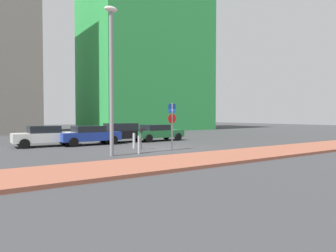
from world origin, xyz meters
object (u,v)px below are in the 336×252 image
object	(u,v)px
parked_car_green	(157,132)
parking_meter	(141,136)
parked_car_black	(124,132)
parked_car_blue	(89,135)
traffic_bollard_near	(139,145)
traffic_bollard_mid	(134,141)
parking_sign_post	(172,121)
parked_car_white	(45,136)
street_lamp	(111,69)

from	to	relation	value
parked_car_green	parking_meter	world-z (taller)	parked_car_green
parked_car_black	parked_car_green	world-z (taller)	parked_car_black
parked_car_blue	traffic_bollard_near	bearing A→B (deg)	-86.07
parked_car_blue	traffic_bollard_mid	xyz separation A→B (m)	(1.55, -3.93, -0.24)
parking_sign_post	parked_car_blue	bearing A→B (deg)	115.65
parked_car_white	parked_car_blue	xyz separation A→B (m)	(2.92, -0.58, -0.01)
parked_car_green	parking_meter	distance (m)	6.66
parked_car_blue	street_lamp	distance (m)	7.69
parked_car_white	traffic_bollard_mid	bearing A→B (deg)	-45.23
traffic_bollard_near	traffic_bollard_mid	distance (m)	2.87
parking_meter	traffic_bollard_near	bearing A→B (deg)	-122.57
parking_sign_post	traffic_bollard_mid	world-z (taller)	parking_sign_post
parked_car_blue	street_lamp	size ratio (longest dim) A/B	0.56
parked_car_green	parking_sign_post	distance (m)	7.09
parked_car_white	parked_car_green	distance (m)	8.86
parking_meter	parked_car_green	bearing A→B (deg)	48.95
traffic_bollard_near	parked_car_white	bearing A→B (deg)	115.20
parking_meter	street_lamp	world-z (taller)	street_lamp
parked_car_black	street_lamp	bearing A→B (deg)	-120.26
parked_car_green	street_lamp	xyz separation A→B (m)	(-7.10, -6.78, 3.77)
parked_car_black	parked_car_green	distance (m)	2.91
parked_car_green	parking_meter	xyz separation A→B (m)	(-4.37, -5.02, 0.15)
parked_car_black	parking_sign_post	world-z (taller)	parking_sign_post
parked_car_black	parking_sign_post	bearing A→B (deg)	-90.77
traffic_bollard_mid	parking_meter	bearing A→B (deg)	-89.79
parking_sign_post	traffic_bollard_near	bearing A→B (deg)	-171.01
parking_sign_post	traffic_bollard_near	size ratio (longest dim) A/B	2.86
parking_sign_post	street_lamp	xyz separation A→B (m)	(-4.14, -0.42, 2.70)
parked_car_white	parking_sign_post	xyz separation A→B (m)	(5.89, -6.76, 1.05)
parking_meter	parking_sign_post	bearing A→B (deg)	-43.31
parked_car_black	street_lamp	distance (m)	9.17
parked_car_white	parked_car_black	distance (m)	5.98
parked_car_blue	street_lamp	world-z (taller)	street_lamp
parked_car_black	parking_meter	bearing A→B (deg)	-105.32
parked_car_black	street_lamp	xyz separation A→B (m)	(-4.23, -7.25, 3.70)
parked_car_green	traffic_bollard_near	world-z (taller)	parked_car_green
parked_car_blue	parked_car_black	size ratio (longest dim) A/B	0.96
parked_car_black	parking_sign_post	size ratio (longest dim) A/B	1.58
parked_car_blue	parking_sign_post	world-z (taller)	parking_sign_post
street_lamp	parked_car_blue	bearing A→B (deg)	79.98
parked_car_green	street_lamp	distance (m)	10.51
parked_car_black	traffic_bollard_near	distance (m)	7.69
parked_car_black	parking_meter	xyz separation A→B (m)	(-1.50, -5.49, 0.08)
parked_car_white	street_lamp	distance (m)	8.29
traffic_bollard_near	parked_car_black	bearing A→B (deg)	70.14
parked_car_blue	parked_car_green	distance (m)	5.93
parked_car_black	traffic_bollard_mid	bearing A→B (deg)	-108.26
parked_car_black	traffic_bollard_near	xyz separation A→B (m)	(-2.61, -7.22, -0.29)
parked_car_black	street_lamp	size ratio (longest dim) A/B	0.58
parked_car_green	parking_meter	bearing A→B (deg)	-131.05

